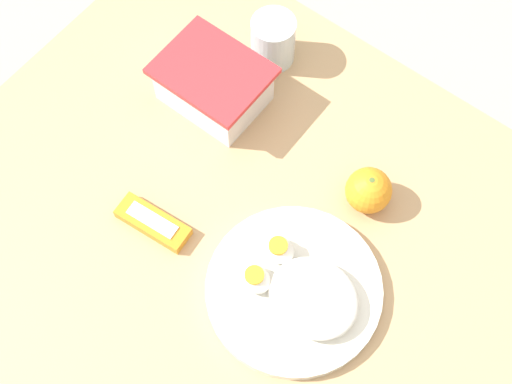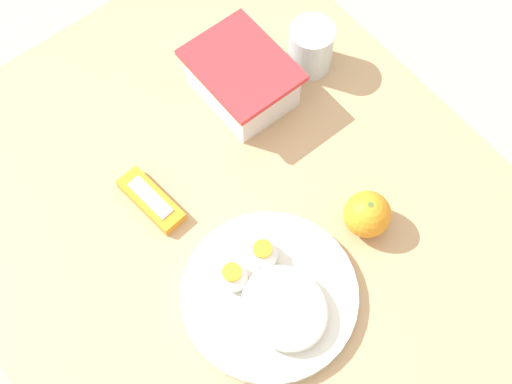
{
  "view_description": "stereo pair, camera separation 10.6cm",
  "coord_description": "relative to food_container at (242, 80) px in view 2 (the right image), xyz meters",
  "views": [
    {
      "loc": [
        0.23,
        -0.32,
        1.7
      ],
      "look_at": [
        -0.04,
        0.04,
        0.74
      ],
      "focal_mm": 50.0,
      "sensor_mm": 36.0,
      "label": 1
    },
    {
      "loc": [
        0.31,
        -0.24,
        1.7
      ],
      "look_at": [
        -0.04,
        0.04,
        0.74
      ],
      "focal_mm": 50.0,
      "sensor_mm": 36.0,
      "label": 2
    }
  ],
  "objects": [
    {
      "name": "candy_bar",
      "position": [
        0.07,
        -0.23,
        -0.03
      ],
      "size": [
        0.12,
        0.05,
        0.02
      ],
      "color": "orange",
      "rests_on": "table"
    },
    {
      "name": "rice_plate",
      "position": [
        0.3,
        -0.19,
        -0.02
      ],
      "size": [
        0.25,
        0.25,
        0.05
      ],
      "color": "silver",
      "rests_on": "table"
    },
    {
      "name": "ground_plane",
      "position": [
        0.21,
        -0.15,
        -0.75
      ],
      "size": [
        10.0,
        10.0,
        0.0
      ],
      "primitive_type": "plane",
      "color": "#B2A899"
    },
    {
      "name": "food_container",
      "position": [
        0.0,
        0.0,
        0.0
      ],
      "size": [
        0.17,
        0.13,
        0.08
      ],
      "color": "white",
      "rests_on": "table"
    },
    {
      "name": "drinking_glass",
      "position": [
        0.02,
        0.12,
        0.01
      ],
      "size": [
        0.07,
        0.07,
        0.09
      ],
      "color": "silver",
      "rests_on": "table"
    },
    {
      "name": "orange_fruit",
      "position": [
        0.3,
        -0.0,
        -0.0
      ],
      "size": [
        0.07,
        0.07,
        0.07
      ],
      "color": "orange",
      "rests_on": "table"
    },
    {
      "name": "table",
      "position": [
        0.21,
        -0.15,
        -0.14
      ],
      "size": [
        1.01,
        0.78,
        0.71
      ],
      "color": "tan",
      "rests_on": "ground_plane"
    }
  ]
}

